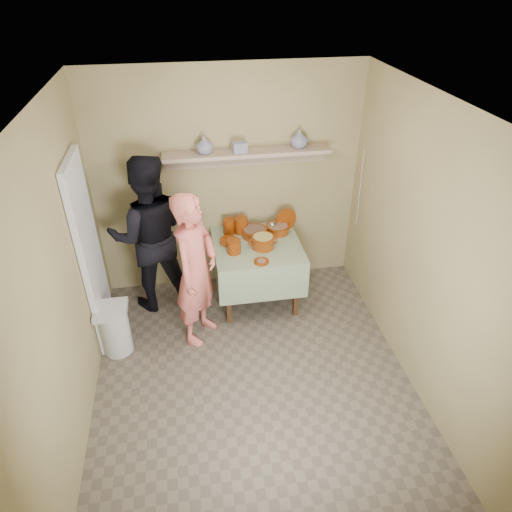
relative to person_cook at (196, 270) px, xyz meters
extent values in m
plane|color=#665C50|center=(0.45, -0.76, -0.84)|extent=(3.50, 3.50, 0.00)
cube|color=silver|center=(-1.01, 0.19, 0.16)|extent=(0.06, 0.70, 2.00)
cylinder|color=#6B2708|center=(0.42, 0.80, 0.01)|extent=(0.13, 0.13, 0.18)
cylinder|color=#6B2708|center=(0.57, 0.80, 0.02)|extent=(0.16, 0.16, 0.19)
cylinder|color=#6B2708|center=(0.43, 0.38, 0.00)|extent=(0.15, 0.15, 0.15)
cylinder|color=#6B2708|center=(0.39, 0.58, -0.05)|extent=(0.19, 0.19, 0.06)
cylinder|color=#6B2708|center=(1.09, 0.79, 0.05)|extent=(0.27, 0.13, 0.27)
imported|color=navy|center=(1.22, 0.88, 0.98)|extent=(0.20, 0.20, 0.20)
imported|color=navy|center=(0.20, 0.86, 0.98)|extent=(0.25, 0.25, 0.19)
cube|color=navy|center=(0.57, 0.84, 0.94)|extent=(0.17, 0.13, 0.11)
imported|color=#E56B62|center=(0.00, 0.00, 0.00)|extent=(0.65, 0.73, 1.67)
imported|color=black|center=(-0.46, 0.65, 0.07)|extent=(0.93, 0.75, 1.82)
cube|color=tan|center=(0.45, 1.00, 0.46)|extent=(3.00, 0.02, 2.60)
cube|color=tan|center=(0.45, -2.52, 0.46)|extent=(3.00, 0.02, 2.60)
cube|color=tan|center=(-1.06, -0.76, 0.46)|extent=(0.02, 3.50, 2.60)
cube|color=tan|center=(1.96, -0.76, 0.46)|extent=(0.02, 3.50, 2.60)
cube|color=silver|center=(0.45, -0.76, 1.77)|extent=(3.00, 3.50, 0.02)
cube|color=#4C2D16|center=(0.32, 0.14, -0.48)|extent=(0.05, 0.05, 0.71)
cube|color=#4C2D16|center=(1.08, 0.14, -0.48)|extent=(0.05, 0.05, 0.71)
cube|color=#4C2D16|center=(0.32, 0.90, -0.48)|extent=(0.05, 0.05, 0.71)
cube|color=#4C2D16|center=(1.08, 0.90, -0.48)|extent=(0.05, 0.05, 0.71)
cube|color=#4C2D16|center=(0.70, 0.52, -0.11)|extent=(0.90, 0.90, 0.04)
cube|color=#24591E|center=(0.70, 0.52, -0.08)|extent=(0.96, 0.96, 0.01)
cube|color=#24591E|center=(0.70, 0.04, -0.30)|extent=(0.96, 0.01, 0.44)
cube|color=#24591E|center=(0.70, 1.00, -0.30)|extent=(0.96, 0.01, 0.44)
cube|color=#24591E|center=(0.22, 0.52, -0.30)|extent=(0.01, 0.96, 0.44)
cube|color=#24591E|center=(1.18, 0.52, -0.30)|extent=(0.01, 0.96, 0.44)
cylinder|color=#642406|center=(0.70, 0.68, -0.03)|extent=(0.28, 0.28, 0.09)
cylinder|color=#6B2708|center=(0.70, 0.68, 0.01)|extent=(0.30, 0.30, 0.01)
cylinder|color=brown|center=(0.70, 0.68, 0.00)|extent=(0.25, 0.25, 0.05)
cylinder|color=#642406|center=(0.98, 0.72, -0.03)|extent=(0.26, 0.26, 0.09)
cylinder|color=#6B2708|center=(0.98, 0.72, 0.01)|extent=(0.28, 0.28, 0.01)
cylinder|color=#8C6B54|center=(0.98, 0.72, 0.00)|extent=(0.23, 0.23, 0.05)
cylinder|color=silver|center=(0.96, 0.61, 0.11)|extent=(0.01, 0.22, 0.16)
sphere|color=silver|center=(0.92, 0.73, 0.03)|extent=(0.07, 0.07, 0.07)
cylinder|color=#642406|center=(0.75, 0.43, 0.00)|extent=(0.24, 0.24, 0.14)
cylinder|color=#6B2708|center=(0.75, 0.43, 0.06)|extent=(0.25, 0.25, 0.01)
cylinder|color=tan|center=(0.75, 0.43, 0.04)|extent=(0.21, 0.21, 0.05)
torus|color=#6B2708|center=(0.63, 0.43, 0.00)|extent=(0.09, 0.02, 0.09)
torus|color=#6B2708|center=(0.87, 0.43, 0.00)|extent=(0.09, 0.02, 0.09)
cylinder|color=#6B2708|center=(0.69, 0.14, -0.07)|extent=(0.16, 0.16, 0.02)
cylinder|color=#8C6B54|center=(0.69, 0.14, -0.05)|extent=(0.09, 0.09, 0.01)
cube|color=tan|center=(0.65, 0.86, 0.86)|extent=(1.80, 0.25, 0.04)
cube|color=tan|center=(0.65, 0.98, 0.76)|extent=(1.80, 0.02, 0.18)
cylinder|color=silver|center=(-0.87, -0.11, -0.59)|extent=(0.30, 0.30, 0.50)
cube|color=silver|center=(-0.87, -0.11, -0.31)|extent=(0.32, 0.32, 0.06)
cylinder|color=silver|center=(1.92, 0.74, 0.71)|extent=(0.01, 0.01, 0.30)
cylinder|color=silver|center=(1.92, 0.72, 0.41)|extent=(0.01, 0.01, 0.30)
cylinder|color=silver|center=(1.92, 0.70, 0.11)|extent=(0.01, 0.01, 0.30)
camera|label=1|loc=(-0.03, -3.76, 2.60)|focal=32.00mm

